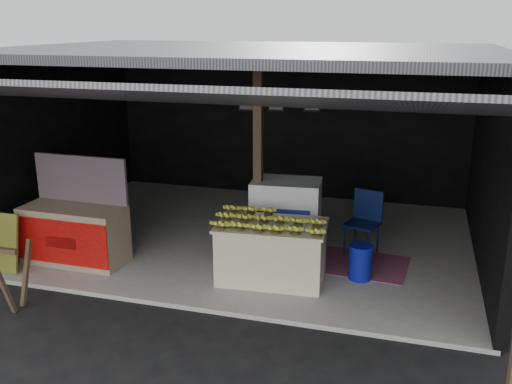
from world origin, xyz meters
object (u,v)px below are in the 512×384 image
(neighbor_stall, at_px, (75,231))
(water_barrel, at_px, (360,263))
(banana_table, at_px, (272,252))
(plastic_chair, at_px, (365,217))
(white_crate, at_px, (286,216))

(neighbor_stall, relative_size, water_barrel, 3.32)
(banana_table, relative_size, water_barrel, 3.30)
(plastic_chair, bearing_deg, banana_table, -112.99)
(neighbor_stall, xyz_separation_m, water_barrel, (4.00, 0.53, -0.23))
(white_crate, distance_m, neighbor_stall, 3.05)
(white_crate, xyz_separation_m, neighbor_stall, (-2.81, -1.19, -0.10))
(neighbor_stall, bearing_deg, banana_table, 4.62)
(banana_table, xyz_separation_m, plastic_chair, (1.09, 1.30, 0.16))
(white_crate, bearing_deg, plastic_chair, 9.61)
(water_barrel, bearing_deg, neighbor_stall, -172.38)
(white_crate, height_order, plastic_chair, white_crate)
(banana_table, xyz_separation_m, neighbor_stall, (-2.86, -0.19, 0.06))
(neighbor_stall, distance_m, water_barrel, 4.04)
(neighbor_stall, bearing_deg, white_crate, 23.71)
(white_crate, bearing_deg, neighbor_stall, -162.20)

